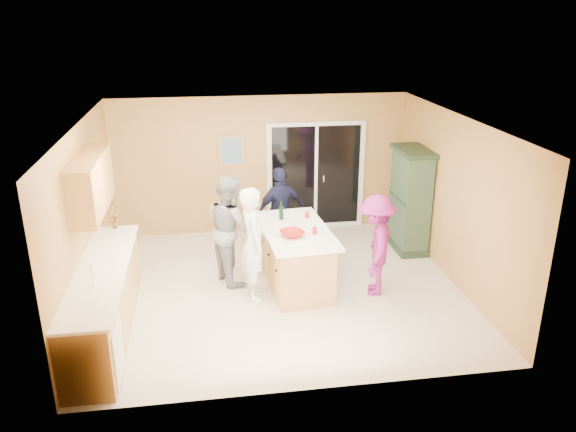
{
  "coord_description": "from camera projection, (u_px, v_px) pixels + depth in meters",
  "views": [
    {
      "loc": [
        -1.04,
        -7.71,
        4.1
      ],
      "look_at": [
        0.15,
        0.1,
        1.15
      ],
      "focal_mm": 35.0,
      "sensor_mm": 36.0,
      "label": 1
    }
  ],
  "objects": [
    {
      "name": "woman_navy",
      "position": [
        281.0,
        211.0,
        9.69
      ],
      "size": [
        0.99,
        0.69,
        1.57
      ],
      "primitive_type": "imported",
      "rotation": [
        0.0,
        0.0,
        3.51
      ],
      "color": "#171733",
      "rests_on": "floor"
    },
    {
      "name": "tumbler_near",
      "position": [
        307.0,
        215.0,
        8.92
      ],
      "size": [
        0.08,
        0.08,
        0.09
      ],
      "primitive_type": "cylinder",
      "rotation": [
        0.0,
        0.0,
        0.37
      ],
      "color": "red",
      "rests_on": "kitchen_island"
    },
    {
      "name": "wall_front",
      "position": [
        311.0,
        288.0,
        5.95
      ],
      "size": [
        5.5,
        0.1,
        2.6
      ],
      "primitive_type": "cube",
      "color": "#E9B85F",
      "rests_on": "ground"
    },
    {
      "name": "upper_cabinets",
      "position": [
        91.0,
        184.0,
        7.51
      ],
      "size": [
        0.35,
        1.6,
        0.75
      ],
      "primitive_type": "cube",
      "color": "tan",
      "rests_on": "wall_left"
    },
    {
      "name": "wall_left",
      "position": [
        85.0,
        219.0,
        7.87
      ],
      "size": [
        0.1,
        5.0,
        2.6
      ],
      "primitive_type": "cube",
      "color": "#E9B85F",
      "rests_on": "ground"
    },
    {
      "name": "woman_magenta",
      "position": [
        376.0,
        245.0,
        8.34
      ],
      "size": [
        0.86,
        1.13,
        1.55
      ],
      "primitive_type": "imported",
      "rotation": [
        0.0,
        0.0,
        -1.89
      ],
      "color": "#8A1E6A",
      "rests_on": "floor"
    },
    {
      "name": "green_hutch",
      "position": [
        410.0,
        201.0,
        9.87
      ],
      "size": [
        0.53,
        1.0,
        1.83
      ],
      "color": "#1F3320",
      "rests_on": "floor"
    },
    {
      "name": "ceiling",
      "position": [
        278.0,
        122.0,
        7.81
      ],
      "size": [
        5.5,
        5.0,
        0.1
      ],
      "primitive_type": "cube",
      "color": "white",
      "rests_on": "wall_back"
    },
    {
      "name": "tulip_vase",
      "position": [
        114.0,
        218.0,
        8.47
      ],
      "size": [
        0.19,
        0.14,
        0.33
      ],
      "primitive_type": "imported",
      "rotation": [
        0.0,
        0.0,
        0.13
      ],
      "color": "red",
      "rests_on": "left_cabinet_run"
    },
    {
      "name": "wall_right",
      "position": [
        455.0,
        200.0,
        8.65
      ],
      "size": [
        0.1,
        5.0,
        2.6
      ],
      "primitive_type": "cube",
      "color": "#E9B85F",
      "rests_on": "ground"
    },
    {
      "name": "woman_grey",
      "position": [
        230.0,
        229.0,
        8.73
      ],
      "size": [
        0.9,
        1.01,
        1.72
      ],
      "primitive_type": "imported",
      "rotation": [
        0.0,
        0.0,
        1.93
      ],
      "color": "gray",
      "rests_on": "floor"
    },
    {
      "name": "serving_bowl",
      "position": [
        292.0,
        233.0,
        8.2
      ],
      "size": [
        0.44,
        0.44,
        0.08
      ],
      "primitive_type": "imported",
      "rotation": [
        0.0,
        0.0,
        0.39
      ],
      "color": "red",
      "rests_on": "kitchen_island"
    },
    {
      "name": "framed_picture",
      "position": [
        231.0,
        151.0,
        10.37
      ],
      "size": [
        0.46,
        0.04,
        0.56
      ],
      "color": "tan",
      "rests_on": "wall_back"
    },
    {
      "name": "tumbler_far",
      "position": [
        315.0,
        231.0,
        8.28
      ],
      "size": [
        0.07,
        0.07,
        0.1
      ],
      "primitive_type": "cylinder",
      "rotation": [
        0.0,
        0.0,
        -0.08
      ],
      "color": "red",
      "rests_on": "kitchen_island"
    },
    {
      "name": "sliding_door",
      "position": [
        316.0,
        176.0,
        10.78
      ],
      "size": [
        1.9,
        0.07,
        2.1
      ],
      "color": "silver",
      "rests_on": "floor"
    },
    {
      "name": "white_plate",
      "position": [
        308.0,
        224.0,
        8.67
      ],
      "size": [
        0.22,
        0.22,
        0.01
      ],
      "primitive_type": "cylinder",
      "rotation": [
        0.0,
        0.0,
        -0.18
      ],
      "color": "white",
      "rests_on": "kitchen_island"
    },
    {
      "name": "left_cabinet_run",
      "position": [
        103.0,
        307.0,
        7.24
      ],
      "size": [
        0.65,
        3.05,
        1.24
      ],
      "color": "tan",
      "rests_on": "floor"
    },
    {
      "name": "wall_back",
      "position": [
        261.0,
        165.0,
        10.58
      ],
      "size": [
        5.5,
        0.1,
        2.6
      ],
      "primitive_type": "cube",
      "color": "#E9B85F",
      "rests_on": "ground"
    },
    {
      "name": "wine_bottle",
      "position": [
        281.0,
        212.0,
        8.82
      ],
      "size": [
        0.07,
        0.07,
        0.3
      ],
      "rotation": [
        0.0,
        0.0,
        0.27
      ],
      "color": "black",
      "rests_on": "kitchen_island"
    },
    {
      "name": "floor",
      "position": [
        279.0,
        288.0,
        8.72
      ],
      "size": [
        5.5,
        5.5,
        0.0
      ],
      "primitive_type": "plane",
      "color": "silver",
      "rests_on": "ground"
    },
    {
      "name": "kitchen_island",
      "position": [
        296.0,
        259.0,
        8.65
      ],
      "size": [
        1.12,
        1.88,
        0.95
      ],
      "rotation": [
        0.0,
        0.0,
        0.08
      ],
      "color": "tan",
      "rests_on": "floor"
    },
    {
      "name": "woman_white",
      "position": [
        254.0,
        244.0,
        8.18
      ],
      "size": [
        0.44,
        0.65,
        1.72
      ],
      "primitive_type": "imported",
      "rotation": [
        0.0,
        0.0,
        1.62
      ],
      "color": "white",
      "rests_on": "floor"
    }
  ]
}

